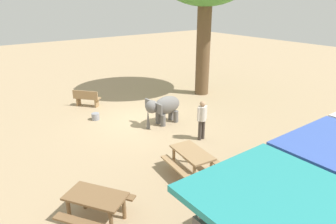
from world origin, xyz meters
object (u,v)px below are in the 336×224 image
(person_handler, at_px, (202,117))
(feed_bucket, at_px, (96,116))
(picnic_table_far, at_px, (192,157))
(wooden_bench, at_px, (87,98))
(elephant, at_px, (164,107))
(picnic_table_near, at_px, (96,202))

(person_handler, relative_size, feed_bucket, 4.50)
(picnic_table_far, xyz_separation_m, feed_bucket, (0.61, -6.15, -0.43))
(wooden_bench, height_order, feed_bucket, wooden_bench)
(picnic_table_far, bearing_deg, elephant, 163.33)
(picnic_table_near, distance_m, picnic_table_far, 3.42)
(picnic_table_far, bearing_deg, person_handler, 137.22)
(person_handler, distance_m, picnic_table_far, 2.59)
(wooden_bench, height_order, picnic_table_near, wooden_bench)
(person_handler, height_order, picnic_table_near, person_handler)
(wooden_bench, relative_size, picnic_table_far, 0.80)
(elephant, distance_m, picnic_table_near, 6.55)
(picnic_table_far, distance_m, feed_bucket, 6.19)
(person_handler, xyz_separation_m, picnic_table_near, (5.36, 1.93, -0.36))
(elephant, height_order, picnic_table_near, elephant)
(person_handler, bearing_deg, elephant, 4.87)
(wooden_bench, bearing_deg, picnic_table_far, -38.15)
(picnic_table_near, relative_size, feed_bucket, 5.74)
(wooden_bench, height_order, picnic_table_far, wooden_bench)
(picnic_table_near, bearing_deg, wooden_bench, 125.70)
(picnic_table_far, bearing_deg, wooden_bench, -171.82)
(picnic_table_near, relative_size, picnic_table_far, 1.24)
(elephant, xyz_separation_m, wooden_bench, (1.87, -4.29, -0.33))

